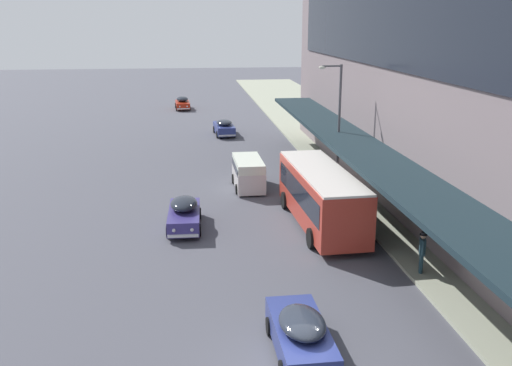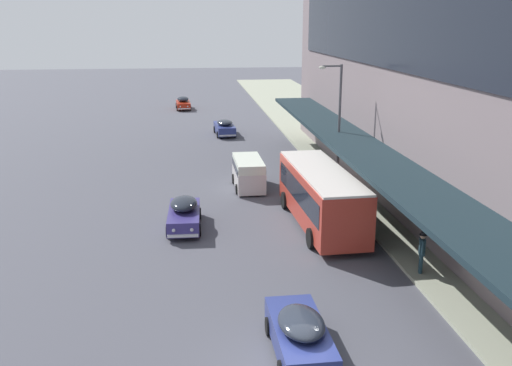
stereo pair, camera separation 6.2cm
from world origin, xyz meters
name	(u,v)px [view 1 (the left image)]	position (x,y,z in m)	size (l,w,h in m)	color
transit_bus_kerbside_front	(321,194)	(3.69, 12.79, 1.79)	(3.08, 9.53, 3.10)	#AC3326
sedan_far_back	(224,127)	(0.31, 38.61, 0.76)	(1.99, 4.59, 1.52)	navy
sedan_trailing_mid	(301,334)	(0.24, 0.88, 0.77)	(1.86, 4.51, 1.54)	navy
sedan_second_near	(182,103)	(-3.68, 55.90, 0.76)	(1.92, 4.34, 1.57)	#A82310
sedan_oncoming_front	(184,213)	(-3.52, 13.45, 0.78)	(1.86, 4.51, 1.59)	navy
vw_van	(248,171)	(0.65, 20.53, 1.10)	(1.94, 4.56, 1.96)	beige
pedestrian_at_kerb	(422,250)	(6.55, 6.19, 1.18)	(0.35, 0.60, 1.86)	#1C323D
street_lamp	(337,118)	(6.17, 19.40, 4.66)	(1.50, 0.28, 7.87)	#4C4C51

